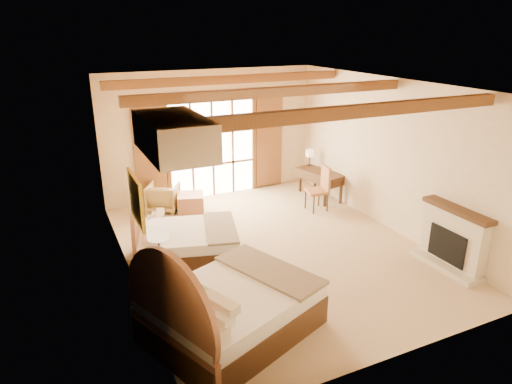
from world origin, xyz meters
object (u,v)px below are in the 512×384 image
armchair (163,197)px  nightstand (160,286)px  bed_near (222,308)px  bed_far (180,241)px  desk (320,183)px

armchair → nightstand: bearing=103.6°
bed_near → nightstand: bearing=96.0°
bed_far → bed_near: bearing=-76.6°
bed_near → desk: size_ratio=2.05×
bed_far → desk: bearing=37.9°
bed_far → desk: 4.54m
bed_near → bed_far: (0.10, 2.46, -0.07)m
bed_near → armchair: (0.42, 5.02, -0.12)m
nightstand → desk: (4.90, 3.02, 0.07)m
bed_far → desk: (4.20, 1.72, -0.00)m
bed_far → nightstand: 1.48m
bed_near → desk: 6.00m
armchair → desk: desk is taller
bed_far → armchair: size_ratio=3.12×
nightstand → desk: bearing=47.7°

